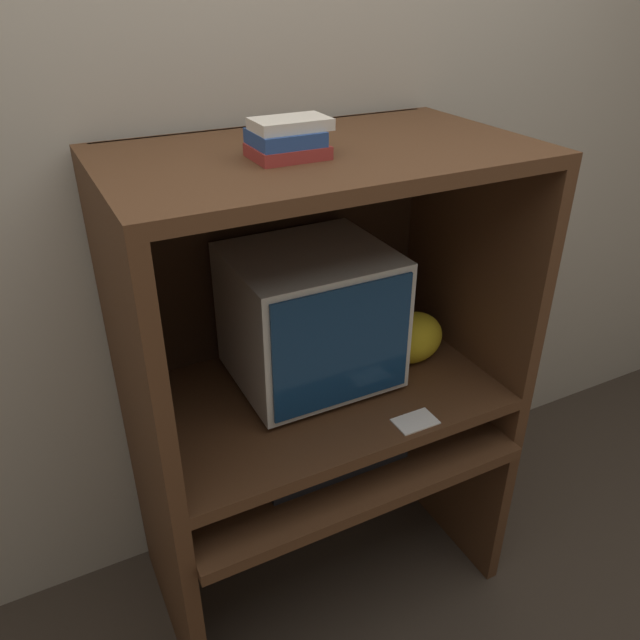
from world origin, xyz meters
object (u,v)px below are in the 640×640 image
at_px(mouse, 415,431).
at_px(keyboard, 330,458).
at_px(crt_monitor, 309,317).
at_px(snack_bag, 412,338).
at_px(book_stack, 288,139).

bearing_deg(mouse, keyboard, 176.81).
distance_m(crt_monitor, snack_bag, 0.35).
height_order(crt_monitor, keyboard, crt_monitor).
bearing_deg(book_stack, mouse, -17.93).
distance_m(mouse, book_stack, 0.94).
xyz_separation_m(crt_monitor, mouse, (0.24, -0.21, -0.35)).
relative_size(mouse, snack_bag, 0.38).
relative_size(keyboard, mouse, 5.56).
bearing_deg(keyboard, book_stack, 123.42).
relative_size(snack_bag, book_stack, 1.11).
relative_size(crt_monitor, mouse, 5.83).
height_order(snack_bag, book_stack, book_stack).
height_order(crt_monitor, snack_bag, crt_monitor).
relative_size(mouse, book_stack, 0.43).
distance_m(crt_monitor, mouse, 0.47).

